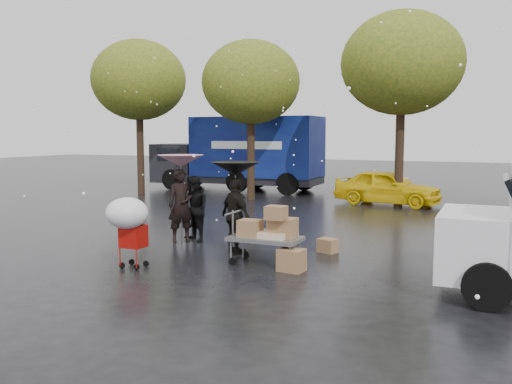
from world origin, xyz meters
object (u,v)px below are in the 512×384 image
at_px(person_black, 236,216).
at_px(blue_truck, 241,154).
at_px(shopping_cart, 128,217).
at_px(person_pink, 181,205).
at_px(yellow_taxi, 388,187).
at_px(vendor_cart, 269,231).

xyz_separation_m(person_black, blue_truck, (-5.85, 12.62, 0.89)).
xyz_separation_m(person_black, shopping_cart, (-1.33, -2.18, 0.20)).
bearing_deg(person_pink, person_black, -63.10).
bearing_deg(blue_truck, person_black, -65.13).
xyz_separation_m(blue_truck, yellow_taxi, (7.48, -2.66, -1.08)).
bearing_deg(yellow_taxi, shopping_cart, 174.88).
distance_m(person_black, vendor_cart, 1.33).
distance_m(shopping_cart, blue_truck, 15.49).
relative_size(person_black, shopping_cart, 1.18).
height_order(person_black, yellow_taxi, person_black).
height_order(person_black, vendor_cart, person_black).
height_order(vendor_cart, blue_truck, blue_truck).
relative_size(person_pink, person_black, 1.07).
bearing_deg(yellow_taxi, person_black, 179.30).
distance_m(shopping_cart, yellow_taxi, 12.50).
bearing_deg(person_black, shopping_cart, 88.96).
distance_m(blue_truck, yellow_taxi, 8.01).
bearing_deg(person_pink, yellow_taxi, 26.45).
distance_m(vendor_cart, yellow_taxi, 10.69).
height_order(vendor_cart, yellow_taxi, yellow_taxi).
bearing_deg(shopping_cart, person_pink, 100.38).
distance_m(person_pink, blue_truck, 12.62).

